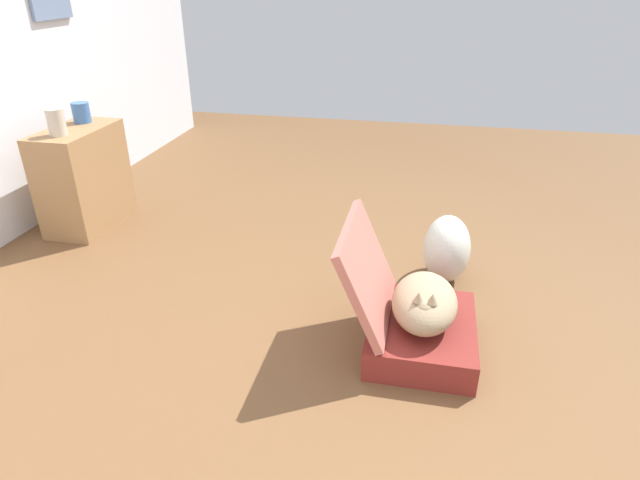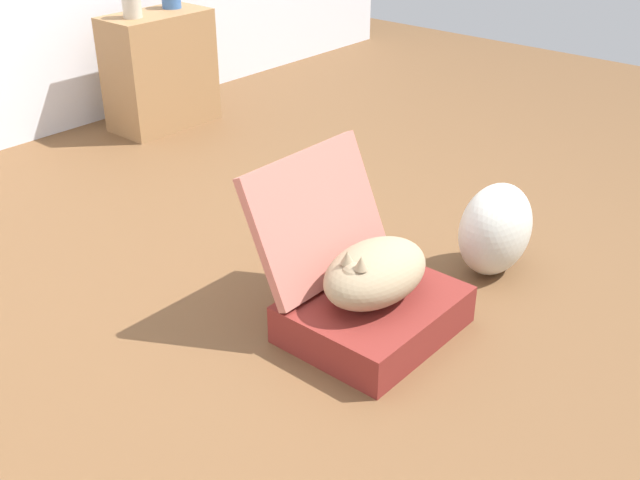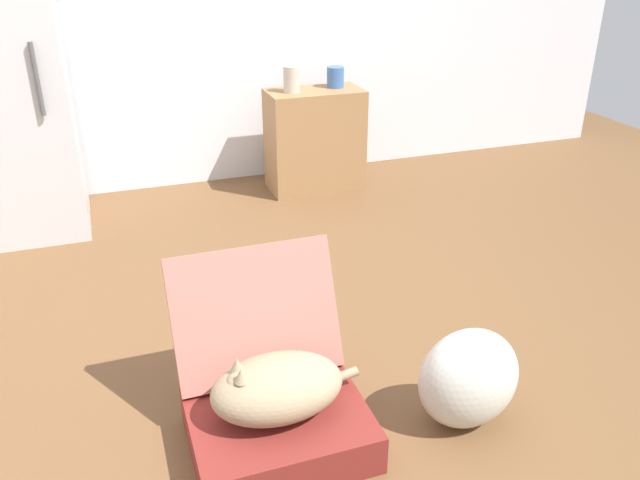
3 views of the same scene
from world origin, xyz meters
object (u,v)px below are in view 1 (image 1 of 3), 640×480
(suitcase_base, at_px, (421,334))
(side_table, at_px, (84,178))
(cat, at_px, (424,303))
(vase_short, at_px, (81,113))
(plastic_bag_white, at_px, (447,249))
(vase_tall, at_px, (56,122))

(suitcase_base, relative_size, side_table, 0.88)
(cat, height_order, vase_short, vase_short)
(plastic_bag_white, height_order, side_table, side_table)
(suitcase_base, bearing_deg, side_table, 68.24)
(cat, xyz_separation_m, plastic_bag_white, (0.64, -0.10, -0.06))
(suitcase_base, bearing_deg, cat, 175.22)
(cat, height_order, side_table, side_table)
(suitcase_base, distance_m, vase_tall, 2.40)
(cat, xyz_separation_m, side_table, (0.88, 2.20, 0.08))
(vase_tall, distance_m, vase_short, 0.30)
(cat, bearing_deg, side_table, 68.14)
(vase_short, bearing_deg, side_table, -168.39)
(cat, distance_m, plastic_bag_white, 0.65)
(vase_short, bearing_deg, cat, -114.81)
(cat, bearing_deg, vase_tall, 71.50)
(suitcase_base, height_order, vase_short, vase_short)
(vase_tall, bearing_deg, plastic_bag_white, -92.42)
(suitcase_base, height_order, plastic_bag_white, plastic_bag_white)
(vase_tall, bearing_deg, suitcase_base, -108.40)
(suitcase_base, relative_size, vase_short, 4.48)
(vase_short, bearing_deg, suitcase_base, -114.72)
(plastic_bag_white, relative_size, vase_tall, 2.32)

